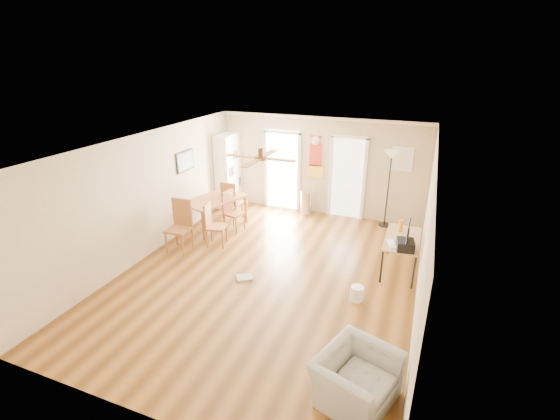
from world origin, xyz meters
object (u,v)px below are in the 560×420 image
at_px(dining_table, 215,212).
at_px(torchiere_lamp, 388,190).
at_px(wastebasket_a, 357,293).
at_px(dining_chair_far, 232,200).
at_px(trash_can, 306,203).
at_px(dining_chair_right_b, 216,225).
at_px(computer_desk, 401,254).
at_px(bookshelf, 229,170).
at_px(dining_chair_right_a, 234,211).
at_px(dining_chair_near, 178,227).
at_px(printer, 405,245).
at_px(armchair, 356,378).

distance_m(dining_table, torchiere_lamp, 4.31).
distance_m(torchiere_lamp, wastebasket_a, 3.56).
bearing_deg(torchiere_lamp, dining_table, -158.22).
distance_m(dining_chair_far, trash_can, 1.98).
distance_m(dining_chair_right_b, torchiere_lamp, 4.25).
relative_size(dining_table, computer_desk, 1.13).
height_order(bookshelf, trash_can, bookshelf).
bearing_deg(torchiere_lamp, dining_chair_right_a, -154.73).
xyz_separation_m(bookshelf, dining_chair_right_a, (0.92, -1.50, -0.54)).
bearing_deg(dining_chair_near, trash_can, 53.76).
xyz_separation_m(bookshelf, dining_chair_far, (0.56, -0.90, -0.50)).
bearing_deg(dining_chair_near, dining_chair_far, 79.39).
height_order(dining_table, printer, printer).
height_order(computer_desk, armchair, computer_desk).
bearing_deg(dining_table, computer_desk, -6.60).
bearing_deg(computer_desk, wastebasket_a, -113.85).
bearing_deg(computer_desk, armchair, -93.65).
relative_size(dining_chair_near, wastebasket_a, 4.27).
relative_size(torchiere_lamp, armchair, 1.96).
bearing_deg(dining_chair_far, dining_chair_near, 81.76).
distance_m(dining_chair_far, torchiere_lamp, 3.94).
bearing_deg(armchair, wastebasket_a, 29.42).
relative_size(dining_table, wastebasket_a, 5.61).
relative_size(trash_can, armchair, 0.67).
relative_size(torchiere_lamp, computer_desk, 1.47).
relative_size(dining_chair_right_a, torchiere_lamp, 0.51).
height_order(dining_chair_right_b, dining_chair_near, dining_chair_near).
xyz_separation_m(dining_chair_right_b, armchair, (3.75, -3.09, -0.18)).
distance_m(dining_chair_near, printer, 4.70).
relative_size(bookshelf, trash_can, 3.13).
height_order(dining_table, computer_desk, dining_table).
bearing_deg(dining_chair_right_a, trash_can, -30.34).
bearing_deg(wastebasket_a, trash_can, 120.64).
xyz_separation_m(dining_table, torchiere_lamp, (3.97, 1.59, 0.59)).
relative_size(dining_chair_right_b, trash_can, 1.52).
bearing_deg(dining_chair_far, bookshelf, -58.60).
relative_size(torchiere_lamp, printer, 5.42).
distance_m(dining_table, printer, 4.73).
bearing_deg(trash_can, torchiere_lamp, 0.55).
height_order(dining_chair_right_a, wastebasket_a, dining_chair_right_a).
bearing_deg(wastebasket_a, armchair, -79.86).
bearing_deg(printer, dining_chair_far, 152.05).
relative_size(dining_chair_far, armchair, 1.06).
bearing_deg(torchiere_lamp, wastebasket_a, -90.75).
bearing_deg(dining_chair_near, dining_table, 83.86).
bearing_deg(wastebasket_a, printer, 52.18).
relative_size(computer_desk, printer, 3.70).
bearing_deg(torchiere_lamp, computer_desk, -75.30).
relative_size(dining_chair_right_a, armchair, 1.00).
height_order(dining_chair_far, torchiere_lamp, torchiere_lamp).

